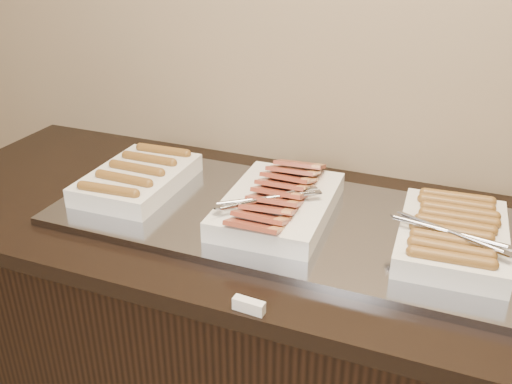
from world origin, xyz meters
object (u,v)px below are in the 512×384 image
at_px(dish_right, 452,235).
at_px(counter, 281,359).
at_px(dish_left, 138,178).
at_px(warming_tray, 293,220).
at_px(dish_center, 278,203).

bearing_deg(dish_right, counter, 176.49).
bearing_deg(dish_left, warming_tray, -1.24).
height_order(dish_left, dish_right, dish_right).
bearing_deg(dish_center, counter, 9.51).
height_order(warming_tray, dish_left, dish_left).
bearing_deg(dish_center, warming_tray, 2.53).
bearing_deg(counter, dish_right, -0.60).
xyz_separation_m(warming_tray, dish_right, (0.37, -0.00, 0.04)).
relative_size(counter, dish_right, 5.77).
bearing_deg(dish_center, dish_right, -2.65).
bearing_deg(warming_tray, counter, 180.00).
relative_size(counter, dish_left, 6.02).
height_order(dish_left, dish_center, dish_center).
distance_m(counter, dish_left, 0.65).
distance_m(dish_center, dish_right, 0.41).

